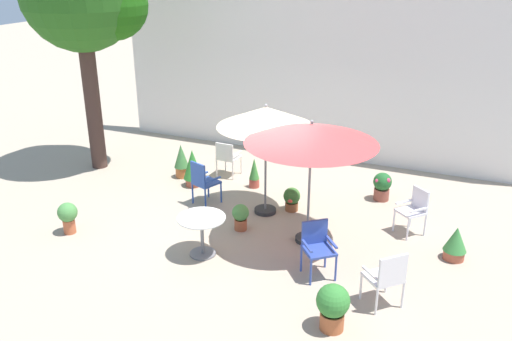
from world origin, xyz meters
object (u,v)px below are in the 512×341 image
at_px(patio_umbrella_0, 266,118).
at_px(patio_chair_3, 227,156).
at_px(potted_plant_1, 68,215).
at_px(potted_plant_0, 292,198).
at_px(potted_plant_3, 181,160).
at_px(potted_plant_8, 333,305).
at_px(patio_umbrella_1, 311,134).
at_px(potted_plant_7, 382,185).
at_px(cafe_table_0, 202,228).
at_px(patio_chair_1, 317,245).
at_px(potted_plant_4, 254,173).
at_px(patio_chair_2, 387,276).
at_px(potted_plant_6, 193,167).
at_px(patio_chair_0, 203,180).
at_px(patio_chair_4, 414,208).
at_px(potted_plant_5, 456,243).
at_px(potted_plant_2, 241,216).

distance_m(patio_umbrella_0, patio_chair_3, 2.56).
bearing_deg(potted_plant_1, potted_plant_0, 35.99).
bearing_deg(patio_chair_3, potted_plant_3, -154.66).
bearing_deg(potted_plant_8, patio_umbrella_1, 116.04).
bearing_deg(potted_plant_0, potted_plant_7, 37.96).
distance_m(cafe_table_0, patio_chair_1, 2.01).
distance_m(patio_umbrella_1, potted_plant_4, 3.15).
height_order(patio_chair_2, potted_plant_6, patio_chair_2).
distance_m(patio_chair_0, potted_plant_3, 1.63).
distance_m(patio_chair_4, potted_plant_6, 4.90).
xyz_separation_m(patio_chair_1, potted_plant_6, (-3.64, 2.37, -0.09)).
relative_size(patio_chair_2, potted_plant_1, 1.51).
relative_size(patio_umbrella_1, patio_chair_3, 2.69).
bearing_deg(patio_umbrella_1, potted_plant_1, -160.75).
xyz_separation_m(potted_plant_3, potted_plant_7, (4.56, 0.59, -0.09)).
bearing_deg(potted_plant_0, potted_plant_1, -144.01).
bearing_deg(patio_chair_1, potted_plant_8, -63.81).
bearing_deg(potted_plant_5, patio_chair_2, -114.88).
distance_m(potted_plant_1, potted_plant_2, 3.22).
relative_size(potted_plant_2, potted_plant_4, 0.75).
xyz_separation_m(patio_umbrella_0, patio_chair_4, (2.87, 0.30, -1.48)).
xyz_separation_m(cafe_table_0, potted_plant_0, (0.84, 2.26, -0.24)).
bearing_deg(patio_chair_4, patio_chair_0, -173.81).
relative_size(patio_chair_2, patio_chair_4, 1.05).
distance_m(patio_umbrella_1, potted_plant_0, 2.20).
distance_m(potted_plant_0, potted_plant_4, 1.41).
bearing_deg(patio_chair_0, potted_plant_5, -2.66).
distance_m(potted_plant_2, potted_plant_4, 2.03).
height_order(patio_chair_2, potted_plant_2, patio_chair_2).
bearing_deg(patio_chair_4, potted_plant_1, -156.67).
xyz_separation_m(potted_plant_0, potted_plant_3, (-2.97, 0.65, 0.16)).
distance_m(cafe_table_0, potted_plant_8, 2.83).
height_order(cafe_table_0, patio_chair_2, patio_chair_2).
bearing_deg(patio_umbrella_0, potted_plant_5, -6.05).
bearing_deg(potted_plant_8, potted_plant_0, 118.29).
height_order(patio_chair_1, potted_plant_1, patio_chair_1).
bearing_deg(patio_chair_3, potted_plant_2, -58.62).
distance_m(potted_plant_5, potted_plant_7, 2.52).
xyz_separation_m(patio_chair_0, potted_plant_6, (-0.69, 0.77, -0.09)).
height_order(patio_chair_4, potted_plant_8, patio_chair_4).
bearing_deg(potted_plant_2, potted_plant_3, 142.40).
bearing_deg(potted_plant_4, patio_chair_0, -116.31).
bearing_deg(potted_plant_7, patio_chair_1, -97.39).
xyz_separation_m(patio_chair_1, patio_chair_4, (1.24, 2.06, -0.03)).
bearing_deg(patio_chair_0, patio_chair_4, 6.19).
bearing_deg(cafe_table_0, potted_plant_6, 122.51).
bearing_deg(potted_plant_7, patio_chair_2, -78.41).
relative_size(patio_umbrella_0, potted_plant_3, 2.83).
height_order(patio_chair_3, potted_plant_3, patio_chair_3).
bearing_deg(potted_plant_3, potted_plant_0, -12.41).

